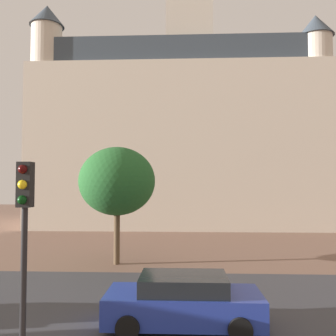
# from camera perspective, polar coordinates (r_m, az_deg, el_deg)

# --- Properties ---
(ground_plane) EXTENTS (120.00, 120.00, 0.00)m
(ground_plane) POSITION_cam_1_polar(r_m,az_deg,el_deg) (13.90, -0.91, -19.54)
(ground_plane) COLOR brown
(street_asphalt_strip) EXTENTS (120.00, 8.68, 0.00)m
(street_asphalt_strip) POSITION_cam_1_polar(r_m,az_deg,el_deg) (12.95, -1.19, -20.80)
(street_asphalt_strip) COLOR #38383D
(street_asphalt_strip) RESTS_ON ground_plane
(landmark_building) EXTENTS (28.05, 13.96, 35.99)m
(landmark_building) POSITION_cam_1_polar(r_m,az_deg,el_deg) (38.16, 2.01, 5.68)
(landmark_building) COLOR beige
(landmark_building) RESTS_ON ground_plane
(car_blue) EXTENTS (4.39, 2.09, 1.46)m
(car_blue) POSITION_cam_1_polar(r_m,az_deg,el_deg) (10.89, 2.48, -20.42)
(car_blue) COLOR #23389E
(car_blue) RESTS_ON ground_plane
(traffic_light_pole) EXTENTS (0.28, 0.34, 4.48)m
(traffic_light_pole) POSITION_cam_1_polar(r_m,az_deg,el_deg) (7.73, -21.87, -9.08)
(traffic_light_pole) COLOR black
(traffic_light_pole) RESTS_ON ground_plane
(tree_curb_far) EXTENTS (3.91, 3.91, 5.99)m
(tree_curb_far) POSITION_cam_1_polar(r_m,az_deg,el_deg) (18.66, -8.07, -2.11)
(tree_curb_far) COLOR brown
(tree_curb_far) RESTS_ON ground_plane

